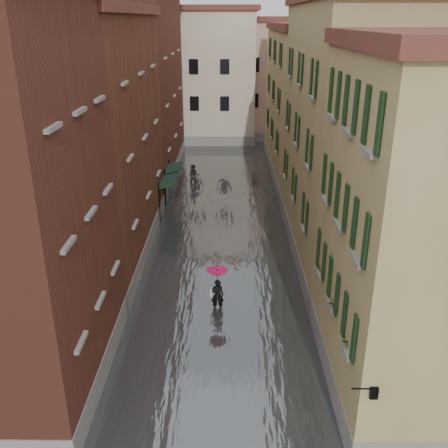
{
  "coord_description": "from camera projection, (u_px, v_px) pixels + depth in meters",
  "views": [
    {
      "loc": [
        0.43,
        -16.7,
        12.29
      ],
      "look_at": [
        0.21,
        5.8,
        3.0
      ],
      "focal_mm": 40.0,
      "sensor_mm": 36.0,
      "label": 1
    }
  ],
  "objects": [
    {
      "name": "building_left_mid",
      "position": [
        87.0,
        143.0,
        26.13
      ],
      "size": [
        6.0,
        14.0,
        12.5
      ],
      "primitive_type": "cube",
      "color": "brown",
      "rests_on": "ground"
    },
    {
      "name": "building_right_far",
      "position": [
        311.0,
        106.0,
        40.06
      ],
      "size": [
        6.0,
        16.0,
        11.5
      ],
      "primitive_type": "cube",
      "color": "#99874F",
      "rests_on": "ground"
    },
    {
      "name": "building_right_mid",
      "position": [
        355.0,
        139.0,
        25.91
      ],
      "size": [
        6.0,
        14.0,
        13.0
      ],
      "primitive_type": "cube",
      "color": "tan",
      "rests_on": "ground"
    },
    {
      "name": "awning_far",
      "position": [
        173.0,
        170.0,
        35.03
      ],
      "size": [
        1.09,
        2.91,
        2.8
      ],
      "color": "black",
      "rests_on": "ground"
    },
    {
      "name": "building_left_far",
      "position": [
        136.0,
        90.0,
        39.71
      ],
      "size": [
        6.0,
        16.0,
        14.0
      ],
      "primitive_type": "cube",
      "color": "brown",
      "rests_on": "ground"
    },
    {
      "name": "window_planters",
      "position": [
        336.0,
        296.0,
        17.05
      ],
      "size": [
        0.59,
        5.69,
        0.84
      ],
      "color": "brown",
      "rests_on": "ground"
    },
    {
      "name": "pedestrian_main",
      "position": [
        217.0,
        286.0,
        22.19
      ],
      "size": [
        0.93,
        0.93,
        2.06
      ],
      "color": "black",
      "rests_on": "ground"
    },
    {
      "name": "building_end_pink",
      "position": [
        280.0,
        80.0,
        54.76
      ],
      "size": [
        10.0,
        9.0,
        12.0
      ],
      "primitive_type": "cube",
      "color": "tan",
      "rests_on": "ground"
    },
    {
      "name": "floodwater",
      "position": [
        222.0,
        223.0,
        32.11
      ],
      "size": [
        10.0,
        60.0,
        0.2
      ],
      "primitive_type": "cube",
      "color": "#4E5357",
      "rests_on": "ground"
    },
    {
      "name": "building_right_near",
      "position": [
        432.0,
        238.0,
        16.03
      ],
      "size": [
        6.0,
        8.0,
        11.5
      ],
      "primitive_type": "cube",
      "color": "#99874F",
      "rests_on": "ground"
    },
    {
      "name": "awning_near",
      "position": [
        169.0,
        181.0,
        32.57
      ],
      "size": [
        1.09,
        3.18,
        2.8
      ],
      "color": "black",
      "rests_on": "ground"
    },
    {
      "name": "ground",
      "position": [
        217.0,
        347.0,
        20.13
      ],
      "size": [
        120.0,
        120.0,
        0.0
      ],
      "primitive_type": "plane",
      "color": "#525154",
      "rests_on": "ground"
    },
    {
      "name": "building_end_cream",
      "position": [
        197.0,
        78.0,
        52.8
      ],
      "size": [
        12.0,
        9.0,
        13.0
      ],
      "primitive_type": "cube",
      "color": "beige",
      "rests_on": "ground"
    },
    {
      "name": "pedestrian_far",
      "position": [
        194.0,
        176.0,
        38.98
      ],
      "size": [
        0.89,
        0.7,
        1.81
      ],
      "primitive_type": "imported",
      "rotation": [
        0.0,
        0.0,
        0.02
      ],
      "color": "black",
      "rests_on": "ground"
    },
    {
      "name": "wall_lantern",
      "position": [
        373.0,
        392.0,
        13.4
      ],
      "size": [
        0.71,
        0.22,
        0.35
      ],
      "color": "black",
      "rests_on": "ground"
    }
  ]
}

